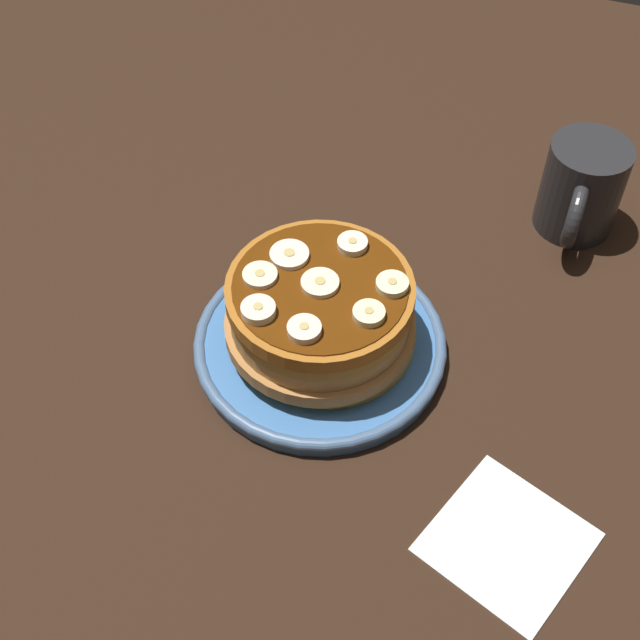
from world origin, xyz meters
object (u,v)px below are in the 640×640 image
(plate, at_px, (320,344))
(banana_slice_7, at_px, (369,314))
(pancake_stack, at_px, (322,313))
(banana_slice_3, at_px, (304,330))
(banana_slice_4, at_px, (258,310))
(banana_slice_6, at_px, (289,255))
(banana_slice_2, at_px, (352,244))
(coffee_mug, at_px, (581,188))
(napkin, at_px, (507,541))
(banana_slice_0, at_px, (316,280))
(banana_slice_5, at_px, (392,285))
(banana_slice_1, at_px, (260,276))

(plate, xyz_separation_m, banana_slice_7, (0.02, 0.05, 0.08))
(plate, relative_size, pancake_stack, 1.31)
(banana_slice_3, height_order, banana_slice_4, same)
(plate, distance_m, banana_slice_6, 0.09)
(banana_slice_2, xyz_separation_m, coffee_mug, (-0.19, 0.18, -0.04))
(banana_slice_2, relative_size, banana_slice_6, 0.78)
(banana_slice_2, distance_m, banana_slice_6, 0.06)
(banana_slice_6, xyz_separation_m, coffee_mug, (-0.22, 0.22, -0.04))
(coffee_mug, xyz_separation_m, napkin, (0.37, 0.01, -0.05))
(banana_slice_0, xyz_separation_m, napkin, (0.13, 0.21, -0.09))
(banana_slice_2, distance_m, banana_slice_4, 0.11)
(banana_slice_0, relative_size, banana_slice_4, 1.13)
(banana_slice_5, bearing_deg, banana_slice_2, -125.88)
(plate, bearing_deg, banana_slice_2, 168.20)
(plate, xyz_separation_m, napkin, (0.13, 0.20, -0.01))
(banana_slice_5, bearing_deg, banana_slice_4, -55.32)
(banana_slice_1, height_order, napkin, banana_slice_1)
(plate, height_order, coffee_mug, coffee_mug)
(banana_slice_3, distance_m, coffee_mug, 0.35)
(banana_slice_2, bearing_deg, pancake_stack, -10.35)
(pancake_stack, relative_size, banana_slice_0, 5.37)
(banana_slice_0, distance_m, banana_slice_3, 0.06)
(banana_slice_4, distance_m, banana_slice_5, 0.11)
(pancake_stack, distance_m, banana_slice_2, 0.07)
(banana_slice_3, bearing_deg, pancake_stack, -175.65)
(banana_slice_3, height_order, banana_slice_6, banana_slice_3)
(banana_slice_5, bearing_deg, banana_slice_7, -12.61)
(banana_slice_2, height_order, banana_slice_6, banana_slice_2)
(banana_slice_2, relative_size, napkin, 0.24)
(banana_slice_6, height_order, banana_slice_7, banana_slice_7)
(pancake_stack, relative_size, banana_slice_5, 6.31)
(banana_slice_7, bearing_deg, banana_slice_4, -72.08)
(banana_slice_7, xyz_separation_m, coffee_mug, (-0.26, 0.14, -0.04))
(plate, height_order, banana_slice_2, banana_slice_2)
(banana_slice_2, bearing_deg, banana_slice_7, 28.24)
(banana_slice_4, relative_size, banana_slice_6, 0.84)
(coffee_mug, height_order, napkin, coffee_mug)
(plate, bearing_deg, coffee_mug, 142.63)
(banana_slice_5, bearing_deg, coffee_mug, 150.14)
(pancake_stack, relative_size, coffee_mug, 1.49)
(plate, relative_size, banana_slice_1, 7.67)
(banana_slice_0, bearing_deg, coffee_mug, 141.59)
(banana_slice_2, height_order, banana_slice_7, same)
(banana_slice_2, relative_size, banana_slice_3, 0.95)
(pancake_stack, bearing_deg, coffee_mug, 142.73)
(banana_slice_6, bearing_deg, plate, 58.64)
(banana_slice_5, relative_size, banana_slice_6, 0.81)
(pancake_stack, height_order, napkin, pancake_stack)
(napkin, bearing_deg, banana_slice_3, -110.98)
(banana_slice_1, distance_m, banana_slice_4, 0.04)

